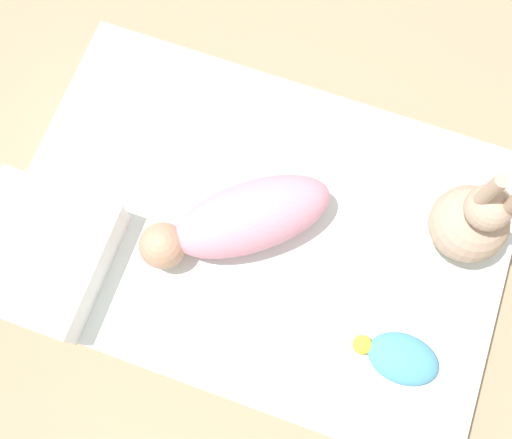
{
  "coord_description": "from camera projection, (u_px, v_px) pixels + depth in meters",
  "views": [
    {
      "loc": [
        -0.13,
        0.38,
        1.66
      ],
      "look_at": [
        0.01,
        -0.0,
        0.28
      ],
      "focal_mm": 42.0,
      "sensor_mm": 36.0,
      "label": 1
    }
  ],
  "objects": [
    {
      "name": "bed_mattress",
      "position": [
        259.0,
        238.0,
        1.6
      ],
      "size": [
        1.22,
        0.82,
        0.23
      ],
      "color": "white",
      "rests_on": "ground_plane"
    },
    {
      "name": "ground_plane",
      "position": [
        258.0,
        248.0,
        1.71
      ],
      "size": [
        12.0,
        12.0,
        0.0
      ],
      "primitive_type": "plane",
      "color": "#9E8466"
    },
    {
      "name": "pillow",
      "position": [
        40.0,
        254.0,
        1.41
      ],
      "size": [
        0.31,
        0.33,
        0.1
      ],
      "color": "white",
      "rests_on": "bed_mattress"
    },
    {
      "name": "turtle_plush",
      "position": [
        400.0,
        358.0,
        1.37
      ],
      "size": [
        0.2,
        0.12,
        0.06
      ],
      "color": "#4C99C6",
      "rests_on": "bed_mattress"
    },
    {
      "name": "swaddled_baby",
      "position": [
        242.0,
        219.0,
        1.42
      ],
      "size": [
        0.44,
        0.38,
        0.15
      ],
      "rotation": [
        0.0,
        0.0,
        0.67
      ],
      "color": "pink",
      "rests_on": "bed_mattress"
    },
    {
      "name": "bunny_plush",
      "position": [
        472.0,
        221.0,
        1.37
      ],
      "size": [
        0.18,
        0.18,
        0.36
      ],
      "color": "tan",
      "rests_on": "bed_mattress"
    }
  ]
}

